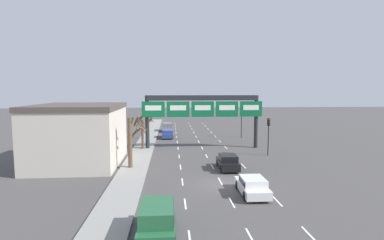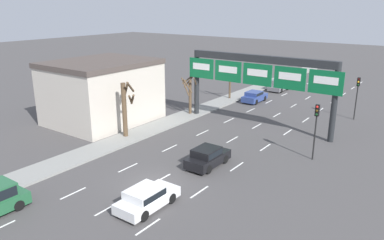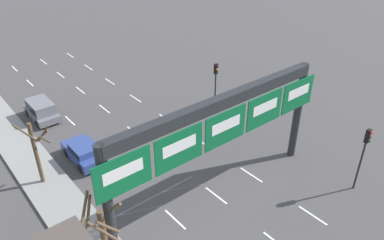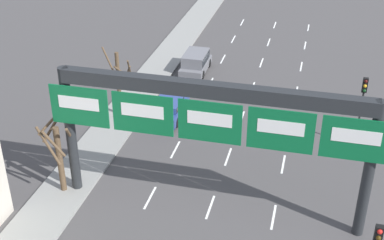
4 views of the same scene
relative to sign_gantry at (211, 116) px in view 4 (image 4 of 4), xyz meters
The scene contains 7 objects.
lane_dashes 5.97m from the sign_gantry, 90.00° to the right, with size 6.72×67.00×0.01m.
sign_gantry is the anchor object (origin of this frame).
car_blue 11.37m from the sign_gantry, 117.78° to the left, with size 1.84×3.99×1.38m.
suv_grey 18.41m from the sign_gantry, 106.07° to the left, with size 1.89×3.99×1.63m.
traffic_light_near_gantry 11.51m from the sign_gantry, 48.93° to the left, with size 0.30×0.35×4.57m.
tree_bare_closest 12.01m from the sign_gantry, 133.15° to the left, with size 2.07×2.09×4.85m.
tree_bare_third 8.56m from the sign_gantry, behind, with size 2.05×2.01×4.49m.
Camera 4 is at (4.50, -5.76, 17.45)m, focal length 50.00 mm.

